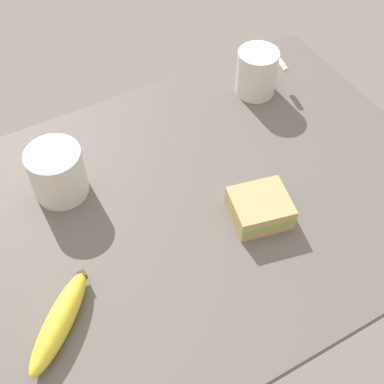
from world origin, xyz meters
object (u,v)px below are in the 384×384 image
(coffee_mug_milky, at_px, (57,172))
(sandwich_main, at_px, (260,208))
(coffee_mug_black, at_px, (257,72))
(banana, at_px, (59,322))

(coffee_mug_milky, xyz_separation_m, sandwich_main, (-0.27, 0.22, -0.03))
(coffee_mug_black, distance_m, coffee_mug_milky, 0.45)
(coffee_mug_milky, xyz_separation_m, banana, (0.09, 0.24, -0.03))
(coffee_mug_milky, distance_m, banana, 0.26)
(banana, bearing_deg, sandwich_main, -175.57)
(coffee_mug_milky, bearing_deg, banana, 69.35)
(coffee_mug_milky, distance_m, sandwich_main, 0.35)
(coffee_mug_black, xyz_separation_m, coffee_mug_milky, (0.44, 0.06, -0.00))
(coffee_mug_black, height_order, sandwich_main, coffee_mug_black)
(sandwich_main, distance_m, banana, 0.36)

